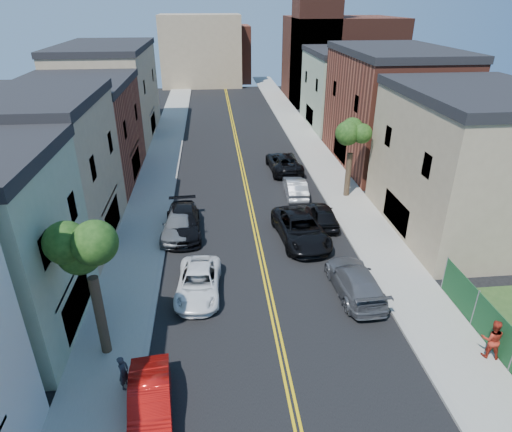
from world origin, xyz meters
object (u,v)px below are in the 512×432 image
object	(u,v)px
white_pickup	(199,283)
grey_car_right	(355,281)
red_sedan	(150,403)
black_car_left	(183,222)
dark_car_right_far	(284,162)
black_suv_lane	(301,229)
grey_car_left	(180,223)
black_car_right	(322,215)
pedestrian_left	(124,372)
silver_car_right	(295,188)
pedestrian_right	(492,339)

from	to	relation	value
white_pickup	grey_car_right	world-z (taller)	grey_car_right
red_sedan	black_car_left	xyz separation A→B (m)	(0.57, 14.79, 0.08)
white_pickup	dark_car_right_far	distance (m)	19.89
red_sedan	grey_car_right	distance (m)	12.28
white_pickup	black_suv_lane	world-z (taller)	black_suv_lane
grey_car_left	dark_car_right_far	bearing A→B (deg)	59.39
black_car_right	grey_car_left	bearing A→B (deg)	3.46
black_car_left	pedestrian_left	bearing A→B (deg)	-100.68
white_pickup	black_car_left	xyz separation A→B (m)	(-1.13, 7.03, 0.13)
black_car_left	pedestrian_left	size ratio (longest dim) A/B	3.58
black_car_right	silver_car_right	distance (m)	5.14
pedestrian_right	dark_car_right_far	bearing A→B (deg)	-58.73
grey_car_left	black_suv_lane	world-z (taller)	grey_car_left
black_car_right	dark_car_right_far	xyz separation A→B (m)	(-1.00, 10.98, 0.08)
grey_car_right	pedestrian_left	bearing A→B (deg)	23.59
pedestrian_left	pedestrian_right	xyz separation A→B (m)	(15.80, 0.15, 0.17)
red_sedan	silver_car_right	size ratio (longest dim) A/B	0.99
red_sedan	black_car_left	distance (m)	14.80
black_car_left	black_suv_lane	bearing A→B (deg)	-16.14
white_pickup	black_car_left	size ratio (longest dim) A/B	0.88
dark_car_right_far	white_pickup	bearing A→B (deg)	64.81
pedestrian_right	silver_car_right	bearing A→B (deg)	-55.03
pedestrian_left	pedestrian_right	size ratio (longest dim) A/B	0.82
black_car_left	grey_car_right	world-z (taller)	black_car_left
white_pickup	grey_car_right	distance (m)	8.47
white_pickup	dark_car_right_far	size ratio (longest dim) A/B	0.84
black_car_left	red_sedan	bearing A→B (deg)	-95.33
grey_car_right	silver_car_right	distance (m)	13.30
grey_car_left	grey_car_right	size ratio (longest dim) A/B	0.93
grey_car_left	pedestrian_right	bearing A→B (deg)	-35.14
red_sedan	black_suv_lane	world-z (taller)	black_suv_lane
black_car_left	pedestrian_left	distance (m)	13.47
red_sedan	dark_car_right_far	xyz separation A→B (m)	(9.30, 26.14, 0.08)
grey_car_right	black_car_right	size ratio (longest dim) A/B	1.25
pedestrian_left	silver_car_right	bearing A→B (deg)	-15.12
black_suv_lane	pedestrian_right	xyz separation A→B (m)	(6.26, -11.40, 0.25)
red_sedan	silver_car_right	xyz separation A→B (m)	(9.30, 20.21, 0.01)
black_car_right	pedestrian_left	size ratio (longest dim) A/B	2.74
white_pickup	silver_car_right	xyz separation A→B (m)	(7.60, 12.45, 0.06)
white_pickup	pedestrian_right	distance (m)	14.30
silver_car_right	black_suv_lane	bearing A→B (deg)	84.79
grey_car_left	black_suv_lane	distance (m)	8.15
dark_car_right_far	pedestrian_right	size ratio (longest dim) A/B	3.07
pedestrian_right	pedestrian_left	bearing A→B (deg)	19.64
black_car_left	pedestrian_right	bearing A→B (deg)	-46.37
silver_car_right	grey_car_right	bearing A→B (deg)	95.96
black_car_left	pedestrian_left	xyz separation A→B (m)	(-1.77, -13.35, 0.12)
white_pickup	black_car_right	bearing A→B (deg)	44.18
grey_car_left	pedestrian_right	xyz separation A→B (m)	(14.26, -12.98, 0.25)
grey_car_left	dark_car_right_far	xyz separation A→B (m)	(8.96, 11.57, -0.04)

